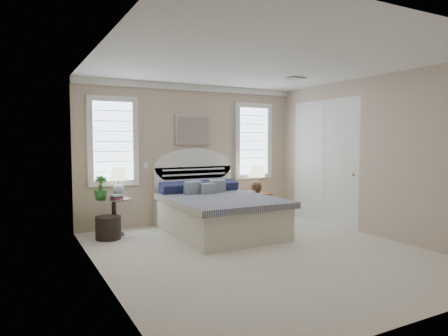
% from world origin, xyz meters
% --- Properties ---
extents(floor, '(4.50, 5.00, 0.01)m').
position_xyz_m(floor, '(0.00, 0.00, 0.00)').
color(floor, silver).
rests_on(floor, ground).
extents(ceiling, '(4.50, 5.00, 0.01)m').
position_xyz_m(ceiling, '(0.00, 0.00, 2.70)').
color(ceiling, white).
rests_on(ceiling, wall_back).
extents(wall_back, '(4.50, 0.02, 2.70)m').
position_xyz_m(wall_back, '(0.00, 2.50, 1.35)').
color(wall_back, '#C9B197').
rests_on(wall_back, floor).
extents(wall_left, '(0.02, 5.00, 2.70)m').
position_xyz_m(wall_left, '(-2.25, 0.00, 1.35)').
color(wall_left, '#C9B197').
rests_on(wall_left, floor).
extents(wall_right, '(0.02, 5.00, 2.70)m').
position_xyz_m(wall_right, '(2.25, 0.00, 1.35)').
color(wall_right, '#C9B197').
rests_on(wall_right, floor).
extents(crown_molding, '(4.50, 0.08, 0.12)m').
position_xyz_m(crown_molding, '(0.00, 2.46, 2.64)').
color(crown_molding, white).
rests_on(crown_molding, wall_back).
extents(hvac_vent, '(0.30, 0.20, 0.02)m').
position_xyz_m(hvac_vent, '(1.20, 0.80, 2.68)').
color(hvac_vent, '#B2B2B2').
rests_on(hvac_vent, ceiling).
extents(switch_plate, '(0.08, 0.01, 0.12)m').
position_xyz_m(switch_plate, '(-0.95, 2.48, 1.15)').
color(switch_plate, white).
rests_on(switch_plate, wall_back).
extents(window_left, '(0.90, 0.06, 1.60)m').
position_xyz_m(window_left, '(-1.55, 2.48, 1.60)').
color(window_left, silver).
rests_on(window_left, wall_back).
extents(window_right, '(0.90, 0.06, 1.60)m').
position_xyz_m(window_right, '(1.40, 2.48, 1.60)').
color(window_right, silver).
rests_on(window_right, wall_back).
extents(painting, '(0.74, 0.04, 0.58)m').
position_xyz_m(painting, '(0.00, 2.46, 1.82)').
color(painting, silver).
rests_on(painting, wall_back).
extents(closet_door, '(0.02, 1.80, 2.40)m').
position_xyz_m(closet_door, '(2.23, 1.20, 1.20)').
color(closet_door, white).
rests_on(closet_door, floor).
extents(bed, '(1.72, 2.28, 1.47)m').
position_xyz_m(bed, '(0.00, 1.46, 0.39)').
color(bed, beige).
rests_on(bed, floor).
extents(side_table_left, '(0.56, 0.56, 0.63)m').
position_xyz_m(side_table_left, '(-1.65, 2.05, 0.39)').
color(side_table_left, black).
rests_on(side_table_left, floor).
extents(nightstand_right, '(0.50, 0.40, 0.53)m').
position_xyz_m(nightstand_right, '(1.30, 2.15, 0.39)').
color(nightstand_right, '#9C6133').
rests_on(nightstand_right, floor).
extents(floor_pot, '(0.42, 0.42, 0.37)m').
position_xyz_m(floor_pot, '(-1.79, 1.84, 0.19)').
color(floor_pot, black).
rests_on(floor_pot, floor).
extents(lamp_left, '(0.40, 0.40, 0.52)m').
position_xyz_m(lamp_left, '(-1.53, 2.19, 0.95)').
color(lamp_left, silver).
rests_on(lamp_left, side_table_left).
extents(lamp_right, '(0.37, 0.37, 0.59)m').
position_xyz_m(lamp_right, '(1.26, 2.12, 0.89)').
color(lamp_right, black).
rests_on(lamp_right, nightstand_right).
extents(potted_plant, '(0.24, 0.24, 0.40)m').
position_xyz_m(potted_plant, '(-1.87, 2.01, 0.83)').
color(potted_plant, '#2C6F2D').
rests_on(potted_plant, side_table_left).
extents(books_left, '(0.21, 0.19, 0.07)m').
position_xyz_m(books_left, '(-1.62, 1.99, 0.66)').
color(books_left, '#AA332A').
rests_on(books_left, side_table_left).
extents(books_right, '(0.20, 0.17, 0.07)m').
position_xyz_m(books_right, '(1.10, 2.07, 0.56)').
color(books_right, '#AA332A').
rests_on(books_right, nightstand_right).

